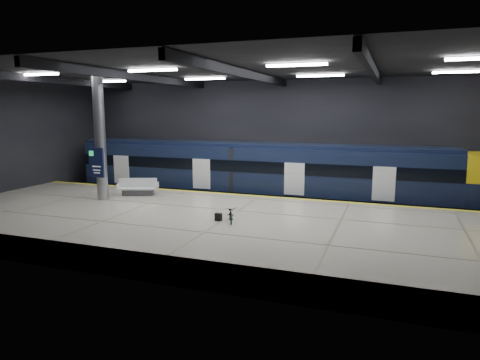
% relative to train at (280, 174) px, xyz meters
% --- Properties ---
extents(ground, '(30.00, 30.00, 0.00)m').
position_rel_train_xyz_m(ground, '(-0.45, -5.50, -2.06)').
color(ground, black).
rests_on(ground, ground).
extents(room_shell, '(30.10, 16.10, 8.05)m').
position_rel_train_xyz_m(room_shell, '(-0.45, -5.49, 3.66)').
color(room_shell, black).
rests_on(room_shell, ground).
extents(platform, '(30.00, 11.00, 1.10)m').
position_rel_train_xyz_m(platform, '(-0.45, -8.00, -1.51)').
color(platform, beige).
rests_on(platform, ground).
extents(safety_strip, '(30.00, 0.40, 0.01)m').
position_rel_train_xyz_m(safety_strip, '(-0.45, -2.75, -0.95)').
color(safety_strip, yellow).
rests_on(safety_strip, platform).
extents(rails, '(30.00, 1.52, 0.16)m').
position_rel_train_xyz_m(rails, '(-0.45, 0.00, -1.98)').
color(rails, gray).
rests_on(rails, ground).
extents(train, '(29.40, 2.84, 3.79)m').
position_rel_train_xyz_m(train, '(0.00, 0.00, 0.00)').
color(train, black).
rests_on(train, ground).
extents(bench, '(2.45, 1.69, 1.00)m').
position_rel_train_xyz_m(bench, '(-7.28, -4.81, -0.61)').
color(bench, '#595B60').
rests_on(bench, platform).
extents(bicycle, '(1.01, 1.48, 0.74)m').
position_rel_train_xyz_m(bicycle, '(0.01, -8.66, -0.59)').
color(bicycle, '#99999E').
rests_on(bicycle, platform).
extents(pannier_bag, '(0.33, 0.24, 0.35)m').
position_rel_train_xyz_m(pannier_bag, '(-0.59, -8.66, -0.78)').
color(pannier_bag, black).
rests_on(pannier_bag, platform).
extents(info_column, '(0.90, 0.78, 6.90)m').
position_rel_train_xyz_m(info_column, '(-8.45, -6.52, 2.40)').
color(info_column, '#9EA0A5').
rests_on(info_column, platform).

